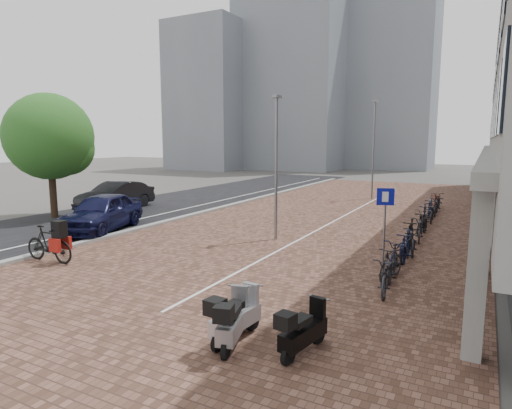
% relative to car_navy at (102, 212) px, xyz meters
% --- Properties ---
extents(ground, '(140.00, 140.00, 0.00)m').
position_rel_car_navy_xyz_m(ground, '(6.50, -3.27, -0.86)').
color(ground, '#474442').
rests_on(ground, ground).
extents(plaza_brick, '(14.50, 42.00, 0.04)m').
position_rel_car_navy_xyz_m(plaza_brick, '(8.50, 8.73, -0.85)').
color(plaza_brick, brown).
rests_on(plaza_brick, ground).
extents(street_asphalt, '(8.00, 50.00, 0.03)m').
position_rel_car_navy_xyz_m(street_asphalt, '(-2.50, 8.73, -0.85)').
color(street_asphalt, black).
rests_on(street_asphalt, ground).
extents(curb, '(0.35, 42.00, 0.14)m').
position_rel_car_navy_xyz_m(curb, '(1.40, 8.73, -0.79)').
color(curb, gray).
rests_on(curb, ground).
extents(lane_line, '(0.12, 44.00, 0.00)m').
position_rel_car_navy_xyz_m(lane_line, '(-0.50, 8.73, -0.83)').
color(lane_line, white).
rests_on(lane_line, street_asphalt).
extents(parking_line, '(0.10, 30.00, 0.00)m').
position_rel_car_navy_xyz_m(parking_line, '(8.70, 8.73, -0.82)').
color(parking_line, white).
rests_on(parking_line, plaza_brick).
extents(bg_towers, '(33.00, 23.00, 32.00)m').
position_rel_car_navy_xyz_m(bg_towers, '(-7.84, 45.67, 13.11)').
color(bg_towers, gray).
rests_on(bg_towers, ground).
extents(car_navy, '(3.42, 5.40, 1.71)m').
position_rel_car_navy_xyz_m(car_navy, '(0.00, 0.00, 0.00)').
color(car_navy, black).
rests_on(car_navy, ground).
extents(car_dark, '(1.81, 5.04, 1.65)m').
position_rel_car_navy_xyz_m(car_dark, '(-4.08, 4.86, -0.03)').
color(car_dark, black).
rests_on(car_dark, ground).
extents(hero_bike, '(2.11, 0.69, 1.47)m').
position_rel_car_navy_xyz_m(hero_bike, '(2.45, -4.57, -0.20)').
color(hero_bike, black).
rests_on(hero_bike, ground).
extents(scooter_front, '(0.67, 1.66, 1.11)m').
position_rel_car_navy_xyz_m(scooter_front, '(10.99, -6.68, -0.30)').
color(scooter_front, silver).
rests_on(scooter_front, ground).
extents(scooter_mid, '(0.74, 1.56, 1.03)m').
position_rel_car_navy_xyz_m(scooter_mid, '(12.43, -6.57, -0.34)').
color(scooter_mid, black).
rests_on(scooter_mid, ground).
extents(scooter_back, '(0.93, 1.68, 1.11)m').
position_rel_car_navy_xyz_m(scooter_back, '(11.05, -6.89, -0.30)').
color(scooter_back, gray).
rests_on(scooter_back, ground).
extents(parking_sign, '(0.53, 0.21, 2.59)m').
position_rel_car_navy_xyz_m(parking_sign, '(12.56, 0.04, 0.90)').
color(parking_sign, slate).
rests_on(parking_sign, ground).
extents(lamp_near, '(0.12, 0.12, 5.81)m').
position_rel_car_navy_xyz_m(lamp_near, '(7.80, 2.02, 2.05)').
color(lamp_near, slate).
rests_on(lamp_near, ground).
extents(lamp_far, '(0.12, 0.12, 6.71)m').
position_rel_car_navy_xyz_m(lamp_far, '(8.40, 16.45, 2.50)').
color(lamp_far, gray).
rests_on(lamp_far, ground).
extents(street_tree, '(4.48, 4.48, 6.52)m').
position_rel_car_navy_xyz_m(street_tree, '(-4.79, 1.38, 3.29)').
color(street_tree, '#382619').
rests_on(street_tree, ground).
extents(bike_row, '(1.13, 18.10, 1.05)m').
position_rel_car_navy_xyz_m(bike_row, '(13.02, 5.78, -0.34)').
color(bike_row, '#222328').
rests_on(bike_row, ground).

